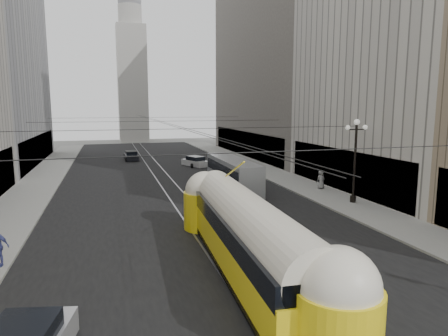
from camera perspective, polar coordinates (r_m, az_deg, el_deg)
road at (r=41.60m, az=-8.55°, el=-1.63°), size 20.00×85.00×0.02m
sidewalk_left at (r=45.19m, az=-24.43°, el=-1.40°), size 4.00×72.00×0.15m
sidewalk_right at (r=47.93m, az=5.23°, el=-0.10°), size 4.00×72.00×0.15m
rail_left at (r=41.51m, az=-9.58°, el=-1.68°), size 0.12×85.00×0.04m
rail_right at (r=41.70m, az=-7.53°, el=-1.58°), size 0.12×85.00×0.04m
building_right_far at (r=62.16m, az=8.42°, el=16.90°), size 12.60×32.60×32.60m
distant_tower at (r=88.55m, az=-13.03°, el=13.45°), size 6.00×6.00×31.36m
lamppost_right_mid at (r=31.86m, az=18.22°, el=1.65°), size 1.86×0.44×6.37m
catenary at (r=39.97m, az=-8.38°, el=6.44°), size 25.00×72.00×0.23m
streetcar at (r=18.24m, az=3.37°, el=-9.45°), size 3.25×16.47×3.61m
city_bus at (r=36.51m, az=1.26°, el=-0.64°), size 2.51×10.63×2.70m
sedan_white_far at (r=50.22m, az=-4.10°, el=0.90°), size 3.07×4.37×1.28m
sedan_dark_far at (r=57.35m, az=-13.13°, el=1.68°), size 1.93×4.16×1.28m
pedestrian_sidewalk_right at (r=36.71m, az=13.68°, el=-1.60°), size 0.90×0.63×1.69m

